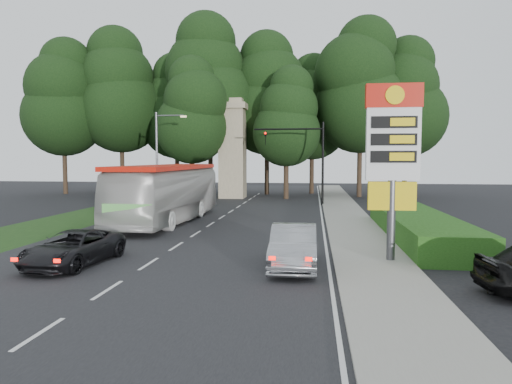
# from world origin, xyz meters

# --- Properties ---
(ground) EXTENTS (120.00, 120.00, 0.00)m
(ground) POSITION_xyz_m (0.00, 0.00, 0.00)
(ground) COLOR black
(ground) RESTS_ON ground
(road_surface) EXTENTS (14.00, 80.00, 0.02)m
(road_surface) POSITION_xyz_m (0.00, 12.00, 0.01)
(road_surface) COLOR black
(road_surface) RESTS_ON ground
(sidewalk_right) EXTENTS (3.00, 80.00, 0.12)m
(sidewalk_right) POSITION_xyz_m (8.50, 12.00, 0.06)
(sidewalk_right) COLOR gray
(sidewalk_right) RESTS_ON ground
(grass_verge_left) EXTENTS (5.00, 50.00, 0.02)m
(grass_verge_left) POSITION_xyz_m (-9.50, 18.00, 0.01)
(grass_verge_left) COLOR #193814
(grass_verge_left) RESTS_ON ground
(hedge) EXTENTS (3.00, 14.00, 1.20)m
(hedge) POSITION_xyz_m (11.50, 8.00, 0.60)
(hedge) COLOR #1D4612
(hedge) RESTS_ON ground
(gas_station_pylon) EXTENTS (2.10, 0.45, 6.85)m
(gas_station_pylon) POSITION_xyz_m (9.20, 1.99, 4.45)
(gas_station_pylon) COLOR #59595E
(gas_station_pylon) RESTS_ON ground
(traffic_signal_mast) EXTENTS (6.10, 0.35, 7.20)m
(traffic_signal_mast) POSITION_xyz_m (5.68, 24.00, 4.67)
(traffic_signal_mast) COLOR black
(traffic_signal_mast) RESTS_ON ground
(streetlight_signs) EXTENTS (2.75, 0.98, 8.00)m
(streetlight_signs) POSITION_xyz_m (-6.99, 22.01, 4.44)
(streetlight_signs) COLOR #59595E
(streetlight_signs) RESTS_ON ground
(monument) EXTENTS (3.00, 3.00, 10.05)m
(monument) POSITION_xyz_m (-2.00, 30.00, 5.10)
(monument) COLOR gray
(monument) RESTS_ON ground
(tree_far_west) EXTENTS (8.96, 8.96, 17.60)m
(tree_far_west) POSITION_xyz_m (-22.00, 33.00, 10.68)
(tree_far_west) COLOR #2D2116
(tree_far_west) RESTS_ON ground
(tree_west_mid) EXTENTS (9.80, 9.80, 19.25)m
(tree_west_mid) POSITION_xyz_m (-16.00, 35.00, 11.69)
(tree_west_mid) COLOR #2D2116
(tree_west_mid) RESTS_ON ground
(tree_west_near) EXTENTS (8.40, 8.40, 16.50)m
(tree_west_near) POSITION_xyz_m (-10.00, 37.00, 10.02)
(tree_west_near) COLOR #2D2116
(tree_west_near) RESTS_ON ground
(tree_center_left) EXTENTS (10.08, 10.08, 19.80)m
(tree_center_left) POSITION_xyz_m (-5.00, 33.00, 12.02)
(tree_center_left) COLOR #2D2116
(tree_center_left) RESTS_ON ground
(tree_center_right) EXTENTS (9.24, 9.24, 18.15)m
(tree_center_right) POSITION_xyz_m (1.00, 35.00, 11.02)
(tree_center_right) COLOR #2D2116
(tree_center_right) RESTS_ON ground
(tree_east_near) EXTENTS (8.12, 8.12, 15.95)m
(tree_east_near) POSITION_xyz_m (6.00, 37.00, 9.68)
(tree_east_near) COLOR #2D2116
(tree_east_near) RESTS_ON ground
(tree_east_mid) EXTENTS (9.52, 9.52, 18.70)m
(tree_east_mid) POSITION_xyz_m (11.00, 33.00, 11.35)
(tree_east_mid) COLOR #2D2116
(tree_east_mid) RESTS_ON ground
(tree_far_east) EXTENTS (8.68, 8.68, 17.05)m
(tree_far_east) POSITION_xyz_m (16.00, 35.00, 10.35)
(tree_far_east) COLOR #2D2116
(tree_far_east) RESTS_ON ground
(tree_monument_left) EXTENTS (7.28, 7.28, 14.30)m
(tree_monument_left) POSITION_xyz_m (-6.00, 29.00, 8.68)
(tree_monument_left) COLOR #2D2116
(tree_monument_left) RESTS_ON ground
(tree_monument_right) EXTENTS (6.72, 6.72, 13.20)m
(tree_monument_right) POSITION_xyz_m (3.50, 29.50, 8.01)
(tree_monument_right) COLOR #2D2116
(tree_monument_right) RESTS_ON ground
(transit_bus) EXTENTS (3.42, 13.08, 3.62)m
(transit_bus) POSITION_xyz_m (-2.92, 11.81, 1.81)
(transit_bus) COLOR beige
(transit_bus) RESTS_ON ground
(sedan_silver) EXTENTS (1.72, 4.77, 1.56)m
(sedan_silver) POSITION_xyz_m (5.50, 0.73, 0.78)
(sedan_silver) COLOR #989BA0
(sedan_silver) RESTS_ON ground
(suv_charcoal) EXTENTS (2.56, 4.82, 1.29)m
(suv_charcoal) POSITION_xyz_m (-2.80, 0.08, 0.65)
(suv_charcoal) COLOR black
(suv_charcoal) RESTS_ON ground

